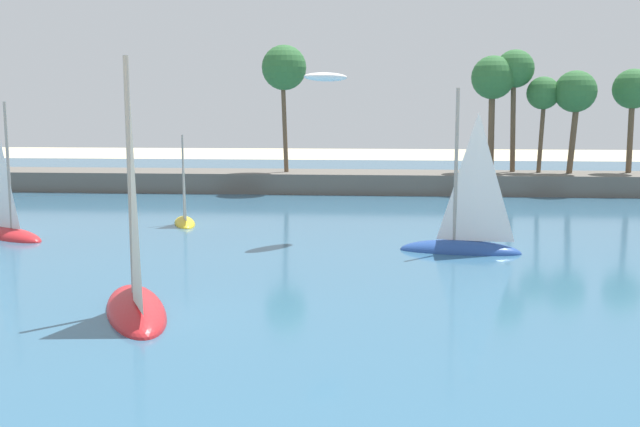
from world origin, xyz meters
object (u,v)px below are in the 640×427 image
Objects in this scene: kite_aloft_low_near_shore at (326,77)px; sailboat_toward_headland at (136,290)px; sailboat_near_shore at (185,216)px; sailboat_mid_bay at (463,236)px; sailboat_far_left at (8,225)px.

sailboat_toward_headland is at bearing 18.13° from kite_aloft_low_near_shore.
sailboat_toward_headland is 18.37m from kite_aloft_low_near_shore.
sailboat_near_shore is 18.34m from sailboat_mid_bay.
sailboat_toward_headland reaches higher than sailboat_far_left.
sailboat_toward_headland reaches higher than sailboat_mid_bay.
sailboat_far_left is (-12.45, 14.65, -0.14)m from sailboat_toward_headland.
kite_aloft_low_near_shore is at bearing 2.56° from sailboat_far_left.
sailboat_toward_headland is 19.23m from sailboat_far_left.
kite_aloft_low_near_shore is (5.70, 15.46, 8.12)m from sailboat_toward_headland.
sailboat_near_shore is at bearing 100.29° from sailboat_toward_headland.
sailboat_near_shore is 13.46m from kite_aloft_low_near_shore.
sailboat_near_shore is 0.74× the size of sailboat_far_left.
sailboat_toward_headland is 2.98× the size of kite_aloft_low_near_shore.
sailboat_far_left is (-8.79, -5.52, 0.19)m from sailboat_near_shore.
sailboat_toward_headland is 1.19× the size of sailboat_far_left.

